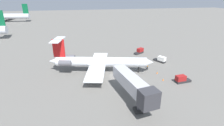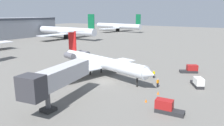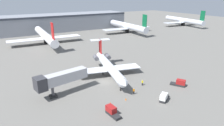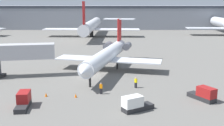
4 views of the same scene
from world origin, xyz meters
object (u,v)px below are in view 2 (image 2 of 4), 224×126
ground_crew_marshaller (154,74)px  baggage_tug_spare (198,83)px  parked_airliner_east_end (118,26)px  jet_bridge (55,79)px  baggage_tug_lead (191,69)px  traffic_cone_near (146,100)px  baggage_tug_trailing (167,107)px  ground_crew_loader (158,83)px  traffic_cone_mid (158,93)px  regional_jet (99,61)px  parked_airliner_east_mid (66,31)px

ground_crew_marshaller → baggage_tug_spare: 9.31m
parked_airliner_east_end → ground_crew_marshaller: bearing=-144.7°
jet_bridge → baggage_tug_lead: size_ratio=3.37×
ground_crew_marshaller → traffic_cone_near: (-12.90, -4.06, -0.58)m
baggage_tug_trailing → ground_crew_loader: bearing=28.0°
baggage_tug_spare → traffic_cone_mid: baggage_tug_spare is taller
parked_airliner_east_end → ground_crew_loader: bearing=-145.0°
regional_jet → baggage_tug_spare: bearing=-80.3°
baggage_tug_lead → parked_airliner_east_end: size_ratio=0.10×
ground_crew_marshaller → traffic_cone_near: bearing=-162.5°
parked_airliner_east_end → regional_jet: bearing=-150.4°
baggage_tug_lead → jet_bridge: bearing=158.1°
baggage_tug_lead → traffic_cone_near: (-21.60, 1.53, -0.56)m
baggage_tug_spare → parked_airliner_east_mid: size_ratio=0.10×
traffic_cone_near → parked_airliner_east_end: 136.29m
regional_jet → traffic_cone_mid: regional_jet is taller
baggage_tug_spare → traffic_cone_near: bearing=156.6°
baggage_tug_spare → parked_airliner_east_end: size_ratio=0.10×
ground_crew_marshaller → ground_crew_loader: same height
regional_jet → ground_crew_marshaller: bearing=-68.9°
ground_crew_marshaller → baggage_tug_spare: size_ratio=0.41×
jet_bridge → ground_crew_loader: size_ratio=8.27×
baggage_tug_lead → baggage_tug_trailing: size_ratio=1.01×
baggage_tug_trailing → parked_airliner_east_mid: parked_airliner_east_mid is taller
regional_jet → ground_crew_loader: size_ratio=16.95×
ground_crew_marshaller → ground_crew_loader: bearing=-150.6°
ground_crew_marshaller → baggage_tug_trailing: size_ratio=0.41×
jet_bridge → regional_jet: bearing=15.8°
regional_jet → parked_airliner_east_end: 120.89m
jet_bridge → traffic_cone_near: jet_bridge is taller
ground_crew_marshaller → ground_crew_loader: 6.00m
jet_bridge → baggage_tug_spare: size_ratio=3.36×
traffic_cone_mid → jet_bridge: bearing=139.7°
parked_airliner_east_mid → traffic_cone_near: bearing=-127.5°
traffic_cone_mid → traffic_cone_near: bearing=175.2°
baggage_tug_trailing → parked_airliner_east_end: parked_airliner_east_end is taller
baggage_tug_lead → baggage_tug_trailing: bearing=-174.1°
regional_jet → traffic_cone_near: bearing=-118.6°
baggage_tug_trailing → regional_jet: bearing=62.0°
ground_crew_loader → traffic_cone_near: (-7.67, -1.11, -0.58)m
baggage_tug_spare → parked_airliner_east_mid: bearing=60.6°
ground_crew_loader → baggage_tug_spare: 7.67m
baggage_tug_trailing → baggage_tug_spare: size_ratio=0.99×
baggage_tug_spare → traffic_cone_near: (-12.01, 5.21, -0.56)m
regional_jet → jet_bridge: 17.95m
baggage_tug_spare → ground_crew_loader: bearing=124.5°
regional_jet → baggage_tug_lead: regional_jet is taller
traffic_cone_near → traffic_cone_mid: (4.20, -0.36, 0.00)m
jet_bridge → baggage_tug_lead: jet_bridge is taller
baggage_tug_lead → traffic_cone_near: size_ratio=7.54×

